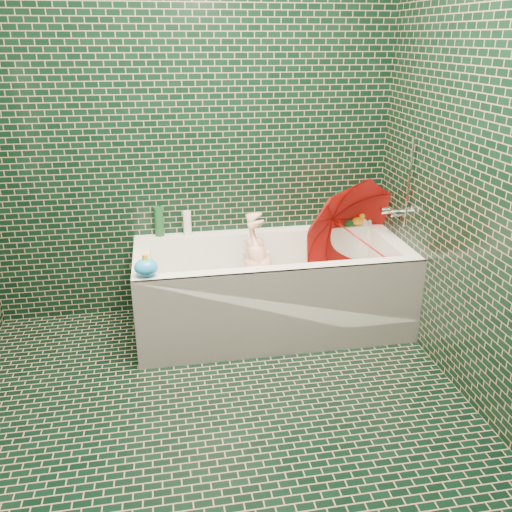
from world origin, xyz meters
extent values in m
plane|color=black|center=(0.00, 0.00, 0.00)|extent=(2.80, 2.80, 0.00)
plane|color=black|center=(0.00, 1.40, 1.25)|extent=(2.80, 0.00, 2.80)
plane|color=black|center=(0.00, -1.40, 1.25)|extent=(2.80, 0.00, 2.80)
cube|color=white|center=(0.45, 1.02, 0.07)|extent=(1.70, 0.75, 0.15)
cube|color=white|center=(0.45, 1.35, 0.35)|extent=(1.70, 0.10, 0.40)
cube|color=white|center=(0.45, 0.70, 0.35)|extent=(1.70, 0.10, 0.40)
cube|color=white|center=(1.25, 1.02, 0.35)|extent=(0.10, 0.55, 0.40)
cube|color=white|center=(-0.35, 1.02, 0.35)|extent=(0.10, 0.55, 0.40)
cube|color=white|center=(0.45, 0.66, 0.28)|extent=(1.70, 0.02, 0.55)
cube|color=#52BF26|center=(0.45, 1.02, 0.16)|extent=(1.35, 0.47, 0.01)
cube|color=silver|center=(0.45, 1.02, 0.30)|extent=(1.48, 0.53, 0.00)
cylinder|color=silver|center=(1.28, 1.02, 0.73)|extent=(0.14, 0.05, 0.05)
cylinder|color=silver|center=(1.20, 1.08, 0.73)|extent=(0.05, 0.04, 0.04)
cylinder|color=silver|center=(1.27, 0.92, 0.95)|extent=(0.01, 0.01, 0.55)
imported|color=#F0B396|center=(0.40, 1.00, 0.31)|extent=(0.96, 0.48, 0.36)
imported|color=red|center=(1.04, 1.04, 0.56)|extent=(1.01, 1.07, 0.92)
imported|color=white|center=(1.15, 1.32, 0.55)|extent=(0.12, 0.12, 0.26)
imported|color=#492078|center=(1.25, 1.36, 0.55)|extent=(0.11, 0.11, 0.21)
imported|color=#134421|center=(1.07, 1.31, 0.55)|extent=(0.13, 0.13, 0.16)
cylinder|color=#134421|center=(1.00, 1.36, 0.67)|extent=(0.07, 0.07, 0.24)
cylinder|color=silver|center=(1.21, 1.36, 0.64)|extent=(0.06, 0.06, 0.19)
cylinder|color=#134421|center=(-0.23, 1.37, 0.65)|extent=(0.07, 0.07, 0.20)
cylinder|color=white|center=(-0.05, 1.34, 0.63)|extent=(0.06, 0.06, 0.16)
ellipsoid|color=yellow|center=(1.12, 1.33, 0.58)|extent=(0.09, 0.08, 0.06)
sphere|color=yellow|center=(1.15, 1.33, 0.62)|extent=(0.04, 0.04, 0.04)
cone|color=orange|center=(1.17, 1.34, 0.62)|extent=(0.02, 0.02, 0.02)
ellipsoid|color=#198CE2|center=(-0.32, 0.71, 0.60)|extent=(0.14, 0.12, 0.10)
cylinder|color=yellow|center=(-0.32, 0.71, 0.66)|extent=(0.03, 0.03, 0.04)
camera|label=1|loc=(-0.21, -2.05, 1.77)|focal=38.00mm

